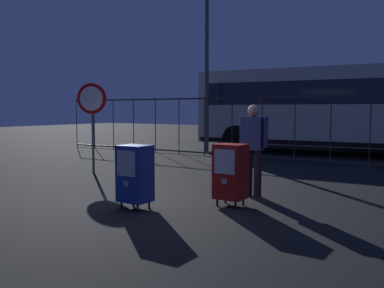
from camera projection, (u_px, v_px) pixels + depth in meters
The scene contains 10 objects.
ground_plane at pixel (142, 198), 7.54m from camera, with size 60.00×60.00×0.00m, color black.
fire_hydrant at pixel (127, 169), 8.70m from camera, with size 0.33×0.32×0.75m.
newspaper_box_primary at pixel (230, 171), 6.87m from camera, with size 0.48×0.42×1.02m.
newspaper_box_secondary at pixel (135, 173), 6.66m from camera, with size 0.48×0.42×1.02m.
stop_sign at pixel (92, 109), 10.36m from camera, with size 0.71×0.31×2.23m.
pedestrian at pixel (253, 145), 7.60m from camera, with size 0.55×0.22×1.67m.
fence_barrier at pixel (278, 128), 12.85m from camera, with size 18.03×0.04×2.00m.
bus_near at pixel (349, 106), 14.54m from camera, with size 10.65×3.38×3.00m.
bus_far at pixel (315, 107), 18.76m from camera, with size 10.75×4.03×3.00m.
street_light_near_left at pixel (207, 34), 14.92m from camera, with size 0.32×0.32×7.36m.
Camera 1 is at (4.84, -5.72, 1.59)m, focal length 39.28 mm.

